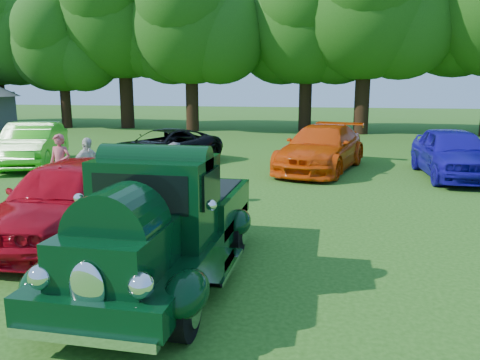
% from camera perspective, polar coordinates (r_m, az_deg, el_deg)
% --- Properties ---
extents(ground, '(120.00, 120.00, 0.00)m').
position_cam_1_polar(ground, '(8.53, -8.43, -9.67)').
color(ground, '#224E12').
rests_on(ground, ground).
extents(hero_pickup, '(2.39, 5.13, 2.00)m').
position_cam_1_polar(hero_pickup, '(7.53, -9.33, -5.59)').
color(hero_pickup, black).
rests_on(hero_pickup, ground).
extents(red_convertible, '(2.04, 4.85, 1.64)m').
position_cam_1_polar(red_convertible, '(10.06, -20.13, -2.09)').
color(red_convertible, '#B10715').
rests_on(red_convertible, ground).
extents(back_car_lime, '(3.42, 5.28, 1.64)m').
position_cam_1_polar(back_car_lime, '(19.70, -23.98, 3.98)').
color(back_car_lime, '#37CD1B').
rests_on(back_car_lime, ground).
extents(back_car_black, '(4.25, 5.46, 1.38)m').
position_cam_1_polar(back_car_black, '(18.48, -9.29, 3.97)').
color(back_car_black, black).
rests_on(back_car_black, ground).
extents(back_car_orange, '(3.59, 5.99, 1.63)m').
position_cam_1_polar(back_car_orange, '(17.31, 9.90, 3.86)').
color(back_car_orange, '#D34007').
rests_on(back_car_orange, ground).
extents(back_car_blue, '(2.22, 5.03, 1.68)m').
position_cam_1_polar(back_car_blue, '(17.22, 24.49, 3.05)').
color(back_car_blue, '#150D98').
rests_on(back_car_blue, ground).
extents(spectator_pink, '(0.64, 0.42, 1.74)m').
position_cam_1_polar(spectator_pink, '(13.97, -21.04, 1.70)').
color(spectator_pink, '#BA4C55').
rests_on(spectator_pink, ground).
extents(spectator_grey, '(0.90, 0.76, 1.63)m').
position_cam_1_polar(spectator_grey, '(12.18, -7.75, 0.76)').
color(spectator_grey, gray).
rests_on(spectator_grey, ground).
extents(spectator_white, '(0.80, 1.05, 1.66)m').
position_cam_1_polar(spectator_white, '(13.52, -18.07, 1.43)').
color(spectator_white, beige).
rests_on(spectator_white, ground).
extents(tree_line, '(64.96, 9.87, 12.40)m').
position_cam_1_polar(tree_line, '(31.93, 6.49, 19.14)').
color(tree_line, black).
rests_on(tree_line, ground).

